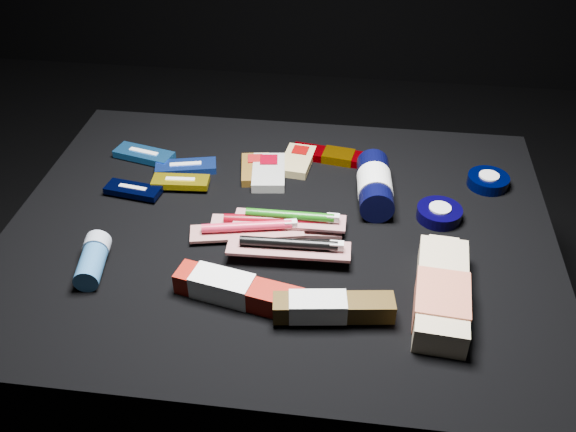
# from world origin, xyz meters

# --- Properties ---
(ground) EXTENTS (3.00, 3.00, 0.00)m
(ground) POSITION_xyz_m (0.00, 0.00, 0.00)
(ground) COLOR black
(ground) RESTS_ON ground
(cloth_table) EXTENTS (0.98, 0.78, 0.40)m
(cloth_table) POSITION_xyz_m (0.00, 0.00, 0.20)
(cloth_table) COLOR black
(cloth_table) RESTS_ON ground
(luna_bar_0) EXTENTS (0.13, 0.07, 0.02)m
(luna_bar_0) POSITION_xyz_m (-0.21, 0.16, 0.41)
(luna_bar_0) COLOR #183899
(luna_bar_0) RESTS_ON cloth_table
(luna_bar_1) EXTENTS (0.13, 0.07, 0.02)m
(luna_bar_1) POSITION_xyz_m (-0.31, 0.19, 0.41)
(luna_bar_1) COLOR #1E5EA3
(luna_bar_1) RESTS_ON cloth_table
(luna_bar_2) EXTENTS (0.11, 0.06, 0.01)m
(luna_bar_2) POSITION_xyz_m (-0.29, 0.06, 0.41)
(luna_bar_2) COLOR black
(luna_bar_2) RESTS_ON cloth_table
(luna_bar_3) EXTENTS (0.11, 0.05, 0.01)m
(luna_bar_3) POSITION_xyz_m (-0.21, 0.10, 0.41)
(luna_bar_3) COLOR gold
(luna_bar_3) RESTS_ON cloth_table
(clif_bar_0) EXTENTS (0.07, 0.11, 0.02)m
(clif_bar_0) POSITION_xyz_m (-0.07, 0.18, 0.41)
(clif_bar_0) COLOR brown
(clif_bar_0) RESTS_ON cloth_table
(clif_bar_1) EXTENTS (0.08, 0.13, 0.02)m
(clif_bar_1) POSITION_xyz_m (-0.04, 0.17, 0.41)
(clif_bar_1) COLOR #A5A49E
(clif_bar_1) RESTS_ON cloth_table
(clif_bar_2) EXTENTS (0.07, 0.11, 0.02)m
(clif_bar_2) POSITION_xyz_m (0.01, 0.22, 0.41)
(clif_bar_2) COLOR tan
(clif_bar_2) RESTS_ON cloth_table
(power_bar) EXTENTS (0.15, 0.07, 0.02)m
(power_bar) POSITION_xyz_m (0.07, 0.24, 0.41)
(power_bar) COLOR #720004
(power_bar) RESTS_ON cloth_table
(lotion_bottle) EXTENTS (0.08, 0.20, 0.07)m
(lotion_bottle) POSITION_xyz_m (0.17, 0.11, 0.43)
(lotion_bottle) COLOR black
(lotion_bottle) RESTS_ON cloth_table
(cream_tin_upper) EXTENTS (0.08, 0.08, 0.02)m
(cream_tin_upper) POSITION_xyz_m (0.39, 0.19, 0.41)
(cream_tin_upper) COLOR black
(cream_tin_upper) RESTS_ON cloth_table
(cream_tin_lower) EXTENTS (0.08, 0.08, 0.03)m
(cream_tin_lower) POSITION_xyz_m (0.29, 0.07, 0.41)
(cream_tin_lower) COLOR black
(cream_tin_lower) RESTS_ON cloth_table
(bodywash_bottle) EXTENTS (0.09, 0.24, 0.05)m
(bodywash_bottle) POSITION_xyz_m (0.28, -0.16, 0.42)
(bodywash_bottle) COLOR beige
(bodywash_bottle) RESTS_ON cloth_table
(deodorant_stick) EXTENTS (0.06, 0.11, 0.04)m
(deodorant_stick) POSITION_xyz_m (-0.29, -0.15, 0.42)
(deodorant_stick) COLOR #2A5B8B
(deodorant_stick) RESTS_ON cloth_table
(toothbrush_pack_0) EXTENTS (0.24, 0.07, 0.03)m
(toothbrush_pack_0) POSITION_xyz_m (-0.00, -0.00, 0.41)
(toothbrush_pack_0) COLOR silver
(toothbrush_pack_0) RESTS_ON cloth_table
(toothbrush_pack_1) EXTENTS (0.21, 0.09, 0.02)m
(toothbrush_pack_1) POSITION_xyz_m (-0.05, -0.03, 0.42)
(toothbrush_pack_1) COLOR #B3AAA6
(toothbrush_pack_1) RESTS_ON cloth_table
(toothbrush_pack_2) EXTENTS (0.20, 0.05, 0.02)m
(toothbrush_pack_2) POSITION_xyz_m (0.02, 0.00, 0.42)
(toothbrush_pack_2) COLOR beige
(toothbrush_pack_2) RESTS_ON cloth_table
(toothbrush_pack_3) EXTENTS (0.21, 0.06, 0.02)m
(toothbrush_pack_3) POSITION_xyz_m (0.03, -0.08, 0.43)
(toothbrush_pack_3) COLOR #BAB4AE
(toothbrush_pack_3) RESTS_ON cloth_table
(toothpaste_carton_red) EXTENTS (0.21, 0.09, 0.04)m
(toothpaste_carton_red) POSITION_xyz_m (-0.05, -0.19, 0.42)
(toothpaste_carton_red) COLOR maroon
(toothpaste_carton_red) RESTS_ON cloth_table
(toothpaste_carton_green) EXTENTS (0.19, 0.06, 0.04)m
(toothpaste_carton_green) POSITION_xyz_m (0.10, -0.21, 0.42)
(toothpaste_carton_green) COLOR #3B290C
(toothpaste_carton_green) RESTS_ON cloth_table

